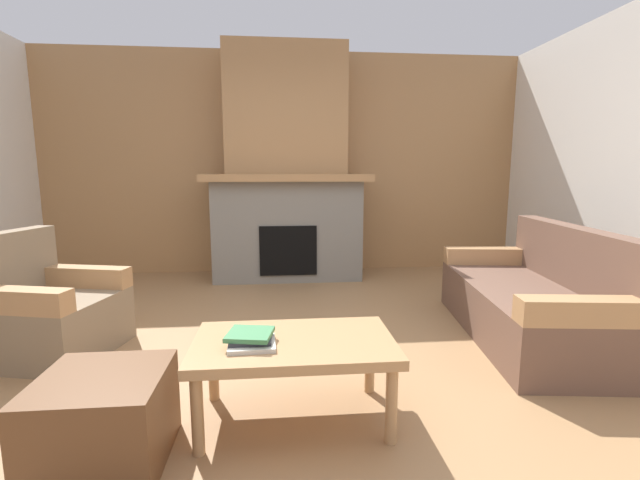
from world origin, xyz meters
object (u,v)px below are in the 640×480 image
at_px(coffee_table, 294,350).
at_px(ottoman, 104,419).
at_px(couch, 535,301).
at_px(fireplace, 287,180).
at_px(armchair, 46,312).

relative_size(coffee_table, ottoman, 1.92).
bearing_deg(couch, ottoman, -156.01).
bearing_deg(coffee_table, couch, 26.91).
height_order(fireplace, ottoman, fireplace).
xyz_separation_m(fireplace, ottoman, (-0.87, -3.37, -0.96)).
bearing_deg(armchair, couch, -0.81).
bearing_deg(couch, armchair, 179.19).
bearing_deg(ottoman, fireplace, 75.60).
height_order(armchair, ottoman, armchair).
relative_size(armchair, coffee_table, 0.92).
xyz_separation_m(fireplace, couch, (1.83, -2.17, -0.88)).
bearing_deg(armchair, fireplace, 51.02).
xyz_separation_m(couch, armchair, (-3.55, 0.05, 0.01)).
bearing_deg(fireplace, armchair, -128.98).
distance_m(fireplace, coffee_table, 3.22).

